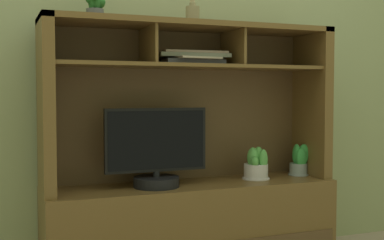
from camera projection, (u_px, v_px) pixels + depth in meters
back_wall at (176, 30)px, 3.06m from camera, size 6.00×0.02×2.80m
media_console at (191, 198)px, 2.89m from camera, size 1.66×0.48×1.40m
tv_monitor at (156, 155)px, 2.74m from camera, size 0.57×0.25×0.43m
potted_orchid at (256, 165)px, 3.01m from camera, size 0.17×0.17×0.19m
potted_fern at (299, 161)px, 3.15m from camera, size 0.14×0.12×0.20m
magazine_stack_left at (192, 58)px, 2.89m from camera, size 0.42×0.27×0.08m
diffuser_bottle at (193, 14)px, 2.82m from camera, size 0.08×0.08×0.26m
potted_succulent at (95, 3)px, 2.65m from camera, size 0.11×0.11×0.17m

